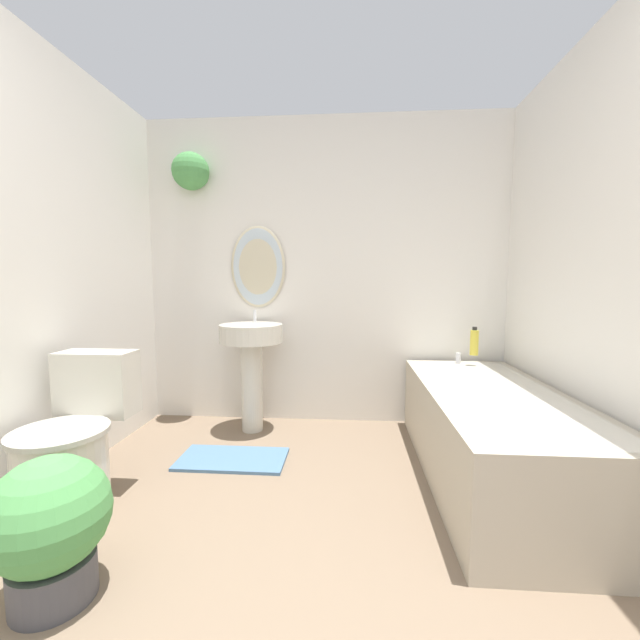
# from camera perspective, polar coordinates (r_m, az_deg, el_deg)

# --- Properties ---
(wall_back) EXTENTS (2.94, 0.29, 2.40)m
(wall_back) POSITION_cam_1_polar(r_m,az_deg,el_deg) (3.15, -0.54, 7.70)
(wall_back) COLOR silver
(wall_back) RESTS_ON ground_plane
(wall_left) EXTENTS (0.06, 2.84, 2.40)m
(wall_left) POSITION_cam_1_polar(r_m,az_deg,el_deg) (2.40, -39.07, 6.15)
(wall_left) COLOR silver
(wall_left) RESTS_ON ground_plane
(toilet) EXTENTS (0.42, 0.59, 0.76)m
(toilet) POSITION_cam_1_polar(r_m,az_deg,el_deg) (2.34, -32.33, -15.49)
(toilet) COLOR beige
(toilet) RESTS_ON ground_plane
(pedestal_sink) EXTENTS (0.47, 0.47, 0.91)m
(pedestal_sink) POSITION_cam_1_polar(r_m,az_deg,el_deg) (2.98, -9.95, -4.73)
(pedestal_sink) COLOR beige
(pedestal_sink) RESTS_ON ground_plane
(bathtub) EXTENTS (0.74, 1.68, 0.59)m
(bathtub) POSITION_cam_1_polar(r_m,az_deg,el_deg) (2.52, 23.79, -14.73)
(bathtub) COLOR #B2A893
(bathtub) RESTS_ON ground_plane
(shampoo_bottle) EXTENTS (0.06, 0.06, 0.21)m
(shampoo_bottle) POSITION_cam_1_polar(r_m,az_deg,el_deg) (3.06, 21.53, -3.00)
(shampoo_bottle) COLOR gold
(shampoo_bottle) RESTS_ON bathtub
(potted_plant) EXTENTS (0.40, 0.40, 0.52)m
(potted_plant) POSITION_cam_1_polar(r_m,az_deg,el_deg) (1.80, -34.61, -23.21)
(potted_plant) COLOR #47474C
(potted_plant) RESTS_ON ground_plane
(bath_mat) EXTENTS (0.67, 0.35, 0.02)m
(bath_mat) POSITION_cam_1_polar(r_m,az_deg,el_deg) (2.68, -12.60, -19.12)
(bath_mat) COLOR #4C7093
(bath_mat) RESTS_ON ground_plane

